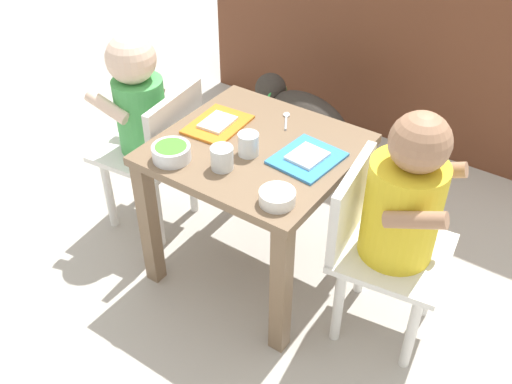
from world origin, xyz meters
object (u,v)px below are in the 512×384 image
veggie_bowl_far (171,152)px  dog (303,117)px  water_cup_right (248,145)px  spoon_by_left_tray (286,119)px  cereal_bowl_left_side (277,197)px  food_tray_right (307,158)px  water_cup_left (222,159)px  food_tray_left (218,124)px  seated_child_left (143,111)px  dining_table (256,173)px  seated_child_right (399,207)px

veggie_bowl_far → dog: bearing=93.4°
water_cup_right → spoon_by_left_tray: size_ratio=0.67×
cereal_bowl_left_side → food_tray_right: bearing=99.6°
food_tray_right → cereal_bowl_left_side: cereal_bowl_left_side is taller
water_cup_left → veggie_bowl_far: water_cup_left is taller
food_tray_left → water_cup_right: water_cup_right is taller
dog → food_tray_left: (0.04, -0.57, 0.27)m
seated_child_left → food_tray_left: (0.27, 0.03, 0.04)m
dining_table → food_tray_left: 0.18m
water_cup_left → cereal_bowl_left_side: water_cup_left is taller
seated_child_right → food_tray_left: (-0.57, 0.02, 0.03)m
cereal_bowl_left_side → spoon_by_left_tray: bearing=119.1°
dining_table → water_cup_left: 0.18m
dog → cereal_bowl_left_side: 0.89m
dining_table → cereal_bowl_left_side: (0.18, -0.17, 0.11)m
seated_child_right → cereal_bowl_left_side: 0.30m
veggie_bowl_far → spoon_by_left_tray: (0.14, 0.34, -0.02)m
food_tray_left → spoon_by_left_tray: food_tray_left is taller
dining_table → seated_child_right: (0.42, 0.01, 0.07)m
dining_table → food_tray_right: food_tray_right is taller
seated_child_left → food_tray_left: seated_child_left is taller
dining_table → cereal_bowl_left_side: 0.27m
water_cup_right → spoon_by_left_tray: water_cup_right is taller
seated_child_left → spoon_by_left_tray: bearing=21.9°
water_cup_left → water_cup_right: size_ratio=1.00×
dining_table → food_tray_left: size_ratio=2.70×
veggie_bowl_far → spoon_by_left_tray: size_ratio=1.11×
cereal_bowl_left_side → veggie_bowl_far: bearing=-179.2°
food_tray_left → water_cup_left: (0.14, -0.16, 0.02)m
seated_child_right → water_cup_left: size_ratio=11.35×
dining_table → water_cup_left: size_ratio=8.37×
dog → food_tray_right: bearing=-59.0°
dog → food_tray_left: bearing=-85.7°
dining_table → water_cup_left: water_cup_left is taller
dog → spoon_by_left_tray: size_ratio=5.10×
seated_child_left → food_tray_left: 0.27m
food_tray_left → spoon_by_left_tray: bearing=44.2°
water_cup_right → cereal_bowl_left_side: water_cup_right is taller
seated_child_left → veggie_bowl_far: size_ratio=6.58×
dining_table → water_cup_right: bearing=-82.6°
water_cup_left → spoon_by_left_tray: bearing=88.5°
seated_child_left → cereal_bowl_left_side: size_ratio=7.62×
spoon_by_left_tray → cereal_bowl_left_side: bearing=-60.9°
cereal_bowl_left_side → food_tray_left: bearing=149.3°
food_tray_left → veggie_bowl_far: 0.20m
food_tray_right → spoon_by_left_tray: bearing=137.8°
food_tray_right → cereal_bowl_left_side: bearing=-80.4°
water_cup_right → dog: bearing=107.3°
spoon_by_left_tray → dining_table: bearing=-88.1°
dog → spoon_by_left_tray: spoon_by_left_tray is taller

